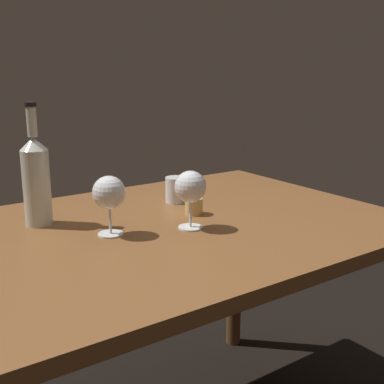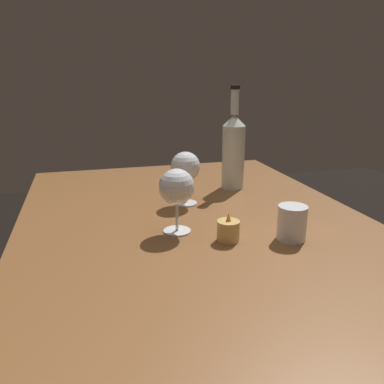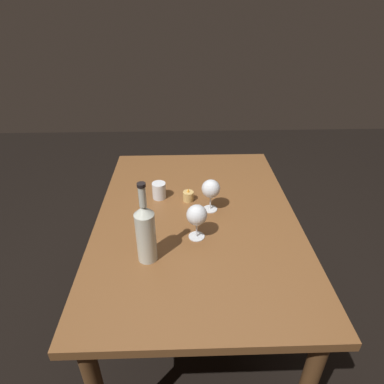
% 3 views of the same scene
% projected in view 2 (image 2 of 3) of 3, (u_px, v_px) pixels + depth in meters
% --- Properties ---
extents(dining_table, '(1.30, 0.90, 0.74)m').
position_uv_depth(dining_table, '(197.00, 254.00, 1.04)').
color(dining_table, brown).
rests_on(dining_table, ground).
extents(wine_glass_left, '(0.08, 0.08, 0.15)m').
position_uv_depth(wine_glass_left, '(185.00, 168.00, 1.12)').
color(wine_glass_left, white).
rests_on(wine_glass_left, dining_table).
extents(wine_glass_right, '(0.08, 0.08, 0.16)m').
position_uv_depth(wine_glass_right, '(177.00, 188.00, 0.92)').
color(wine_glass_right, white).
rests_on(wine_glass_right, dining_table).
extents(wine_bottle, '(0.07, 0.07, 0.33)m').
position_uv_depth(wine_bottle, '(233.00, 150.00, 1.28)').
color(wine_bottle, silver).
rests_on(wine_bottle, dining_table).
extents(water_tumbler, '(0.07, 0.07, 0.08)m').
position_uv_depth(water_tumbler, '(292.00, 225.00, 0.90)').
color(water_tumbler, white).
rests_on(water_tumbler, dining_table).
extents(votive_candle, '(0.05, 0.05, 0.07)m').
position_uv_depth(votive_candle, '(228.00, 231.00, 0.90)').
color(votive_candle, '#DBB266').
rests_on(votive_candle, dining_table).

